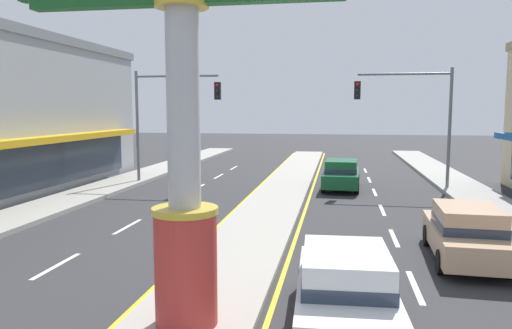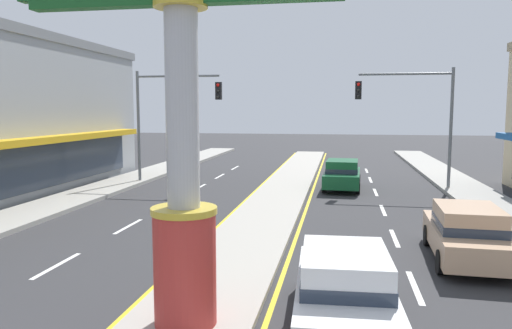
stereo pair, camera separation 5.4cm
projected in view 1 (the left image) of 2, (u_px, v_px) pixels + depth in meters
name	position (u px, v px, depth m)	size (l,w,h in m)	color
median_strip	(272.00, 205.00, 20.66)	(2.51, 52.00, 0.14)	#A39E93
sidewalk_left	(50.00, 206.00, 20.22)	(2.47, 60.00, 0.18)	#9E9B93
lane_markings	(268.00, 213.00, 19.34)	(9.25, 52.00, 0.01)	silver
district_sign	(183.00, 120.00, 8.63)	(6.12, 1.21, 7.38)	#B7332D
traffic_light_left_side	(167.00, 107.00, 26.35)	(4.86, 0.46, 6.20)	slate
traffic_light_right_side	(414.00, 107.00, 24.62)	(4.86, 0.46, 6.20)	slate
sedan_near_right_lane	(466.00, 233.00, 13.16)	(1.99, 4.38, 1.53)	tan
sedan_far_right_lane	(341.00, 174.00, 25.06)	(1.98, 4.37, 1.53)	#14562D
sedan_near_left_lane	(345.00, 288.00, 9.08)	(1.98, 4.37, 1.53)	white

